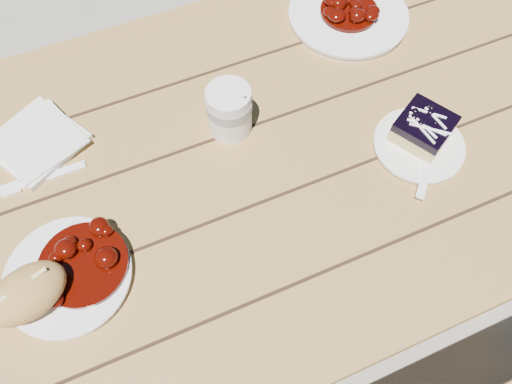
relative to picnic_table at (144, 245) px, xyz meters
name	(u,v)px	position (x,y,z in m)	size (l,w,h in m)	color
ground	(182,317)	(0.00, 0.00, -0.59)	(60.00, 60.00, 0.00)	gray
picnic_table	(144,245)	(0.00, 0.00, 0.00)	(2.00, 1.55, 0.75)	olive
main_plate	(69,277)	(-0.12, -0.08, 0.17)	(0.20, 0.20, 0.02)	white
goulash_stew	(80,261)	(-0.09, -0.08, 0.20)	(0.15, 0.15, 0.04)	#420702
bread_roll	(27,293)	(-0.18, -0.10, 0.21)	(0.13, 0.08, 0.07)	#BC8C48
dessert_plate	(419,145)	(0.55, -0.09, 0.17)	(0.17, 0.17, 0.01)	white
blueberry_cake	(424,128)	(0.56, -0.07, 0.20)	(0.13, 0.13, 0.05)	#E2C87B
fork_dessert	(426,170)	(0.53, -0.14, 0.17)	(0.03, 0.16, 0.01)	white
coffee_cup	(229,111)	(0.24, 0.09, 0.21)	(0.08, 0.08, 0.10)	white
napkin_stack	(37,142)	(-0.11, 0.20, 0.17)	(0.15, 0.15, 0.01)	white
fork_table	(52,175)	(-0.10, 0.12, 0.16)	(0.03, 0.16, 0.01)	white
second_plate	(348,16)	(0.59, 0.27, 0.17)	(0.26, 0.26, 0.02)	white
second_stew	(350,5)	(0.59, 0.27, 0.20)	(0.13, 0.13, 0.04)	#420702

